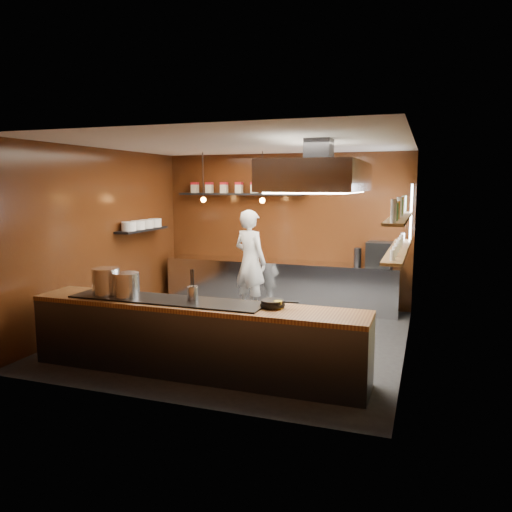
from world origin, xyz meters
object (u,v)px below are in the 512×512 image
at_px(stockpot_large, 106,281).
at_px(chef, 250,262).
at_px(stockpot_small, 126,285).
at_px(espresso_machine, 379,254).
at_px(extractor_hood, 318,176).

height_order(stockpot_large, chef, chef).
distance_m(stockpot_small, espresso_machine, 4.82).
bearing_deg(stockpot_small, chef, 79.98).
height_order(stockpot_large, stockpot_small, stockpot_large).
relative_size(stockpot_large, espresso_machine, 0.82).
bearing_deg(extractor_hood, chef, 131.01).
relative_size(stockpot_small, chef, 0.18).
bearing_deg(stockpot_small, extractor_hood, 29.35).
height_order(stockpot_small, chef, chef).
height_order(espresso_machine, chef, chef).
bearing_deg(stockpot_small, espresso_machine, 53.80).
distance_m(extractor_hood, stockpot_small, 2.93).
height_order(extractor_hood, stockpot_small, extractor_hood).
relative_size(stockpot_large, chef, 0.19).
bearing_deg(stockpot_large, chef, 74.11).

